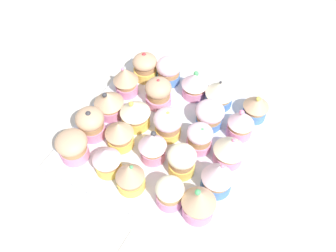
# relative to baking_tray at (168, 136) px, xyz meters

# --- Properties ---
(ground_plane) EXTENTS (1.80, 1.80, 0.03)m
(ground_plane) POSITION_rel_baking_tray_xyz_m (0.00, 0.00, -0.02)
(ground_plane) COLOR beige
(baking_tray) EXTENTS (0.40, 0.40, 0.01)m
(baking_tray) POSITION_rel_baking_tray_xyz_m (0.00, 0.00, 0.00)
(baking_tray) COLOR silver
(baking_tray) RESTS_ON ground_plane
(cupcake_0) EXTENTS (0.06, 0.06, 0.08)m
(cupcake_0) POSITION_rel_baking_tray_xyz_m (-0.14, -0.13, 0.05)
(cupcake_0) COLOR pink
(cupcake_0) RESTS_ON baking_tray
(cupcake_1) EXTENTS (0.06, 0.06, 0.08)m
(cupcake_1) POSITION_rel_baking_tray_xyz_m (-0.07, -0.14, 0.05)
(cupcake_1) COLOR #477AC6
(cupcake_1) RESTS_ON baking_tray
(cupcake_2) EXTENTS (0.07, 0.07, 0.08)m
(cupcake_2) POSITION_rel_baking_tray_xyz_m (0.00, -0.14, 0.04)
(cupcake_2) COLOR pink
(cupcake_2) RESTS_ON baking_tray
(cupcake_3) EXTENTS (0.06, 0.06, 0.08)m
(cupcake_3) POSITION_rel_baking_tray_xyz_m (0.07, -0.14, 0.04)
(cupcake_3) COLOR pink
(cupcake_3) RESTS_ON baking_tray
(cupcake_4) EXTENTS (0.06, 0.06, 0.07)m
(cupcake_4) POSITION_rel_baking_tray_xyz_m (0.13, -0.15, 0.04)
(cupcake_4) COLOR #477AC6
(cupcake_4) RESTS_ON baking_tray
(cupcake_5) EXTENTS (0.05, 0.05, 0.07)m
(cupcake_5) POSITION_rel_baking_tray_xyz_m (-0.14, -0.08, 0.04)
(cupcake_5) COLOR pink
(cupcake_5) RESTS_ON baking_tray
(cupcake_6) EXTENTS (0.06, 0.06, 0.07)m
(cupcake_6) POSITION_rel_baking_tray_xyz_m (-0.07, -0.07, 0.04)
(cupcake_6) COLOR #EFC651
(cupcake_6) RESTS_ON baking_tray
(cupcake_7) EXTENTS (0.05, 0.05, 0.07)m
(cupcake_7) POSITION_rel_baking_tray_xyz_m (-0.00, -0.07, 0.04)
(cupcake_7) COLOR pink
(cupcake_7) RESTS_ON baking_tray
(cupcake_8) EXTENTS (0.06, 0.06, 0.06)m
(cupcake_8) POSITION_rel_baking_tray_xyz_m (0.07, -0.07, 0.04)
(cupcake_8) COLOR #477AC6
(cupcake_8) RESTS_ON baking_tray
(cupcake_9) EXTENTS (0.07, 0.07, 0.07)m
(cupcake_9) POSITION_rel_baking_tray_xyz_m (0.13, -0.06, 0.04)
(cupcake_9) COLOR #477AC6
(cupcake_9) RESTS_ON baking_tray
(cupcake_10) EXTENTS (0.06, 0.06, 0.08)m
(cupcake_10) POSITION_rel_baking_tray_xyz_m (-0.15, 0.01, 0.04)
(cupcake_10) COLOR #EFC651
(cupcake_10) RESTS_ON baking_tray
(cupcake_11) EXTENTS (0.06, 0.06, 0.08)m
(cupcake_11) POSITION_rel_baking_tray_xyz_m (-0.07, -0.00, 0.05)
(cupcake_11) COLOR pink
(cupcake_11) RESTS_ON baking_tray
(cupcake_12) EXTENTS (0.06, 0.06, 0.08)m
(cupcake_12) POSITION_rel_baking_tray_xyz_m (0.00, -0.00, 0.04)
(cupcake_12) COLOR #EFC651
(cupcake_12) RESTS_ON baking_tray
(cupcake_13) EXTENTS (0.06, 0.06, 0.07)m
(cupcake_13) POSITION_rel_baking_tray_xyz_m (0.13, 0.00, 0.04)
(cupcake_13) COLOR pink
(cupcake_13) RESTS_ON baking_tray
(cupcake_14) EXTENTS (0.06, 0.06, 0.07)m
(cupcake_14) POSITION_rel_baking_tray_xyz_m (-0.13, 0.07, 0.04)
(cupcake_14) COLOR #EFC651
(cupcake_14) RESTS_ON baking_tray
(cupcake_15) EXTENTS (0.06, 0.06, 0.07)m
(cupcake_15) POSITION_rel_baking_tray_xyz_m (-0.07, 0.08, 0.04)
(cupcake_15) COLOR #EFC651
(cupcake_15) RESTS_ON baking_tray
(cupcake_16) EXTENTS (0.07, 0.07, 0.08)m
(cupcake_16) POSITION_rel_baking_tray_xyz_m (-0.01, 0.08, 0.04)
(cupcake_16) COLOR #EFC651
(cupcake_16) RESTS_ON baking_tray
(cupcake_17) EXTENTS (0.06, 0.06, 0.07)m
(cupcake_17) POSITION_rel_baking_tray_xyz_m (0.07, 0.06, 0.04)
(cupcake_17) COLOR pink
(cupcake_17) RESTS_ON baking_tray
(cupcake_18) EXTENTS (0.06, 0.06, 0.07)m
(cupcake_18) POSITION_rel_baking_tray_xyz_m (0.15, 0.07, 0.04)
(cupcake_18) COLOR #477AC6
(cupcake_18) RESTS_ON baking_tray
(cupcake_19) EXTENTS (0.07, 0.07, 0.07)m
(cupcake_19) POSITION_rel_baking_tray_xyz_m (-0.14, 0.15, 0.04)
(cupcake_19) COLOR pink
(cupcake_19) RESTS_ON baking_tray
(cupcake_20) EXTENTS (0.06, 0.06, 0.08)m
(cupcake_20) POSITION_rel_baking_tray_xyz_m (-0.07, 0.15, 0.04)
(cupcake_20) COLOR pink
(cupcake_20) RESTS_ON baking_tray
(cupcake_21) EXTENTS (0.07, 0.07, 0.07)m
(cupcake_21) POSITION_rel_baking_tray_xyz_m (-0.01, 0.14, 0.04)
(cupcake_21) COLOR pink
(cupcake_21) RESTS_ON baking_tray
(cupcake_22) EXTENTS (0.06, 0.06, 0.08)m
(cupcake_22) POSITION_rel_baking_tray_xyz_m (0.07, 0.14, 0.05)
(cupcake_22) COLOR pink
(cupcake_22) RESTS_ON baking_tray
(cupcake_23) EXTENTS (0.06, 0.06, 0.07)m
(cupcake_23) POSITION_rel_baking_tray_xyz_m (0.13, 0.13, 0.04)
(cupcake_23) COLOR #EFC651
(cupcake_23) RESTS_ON baking_tray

